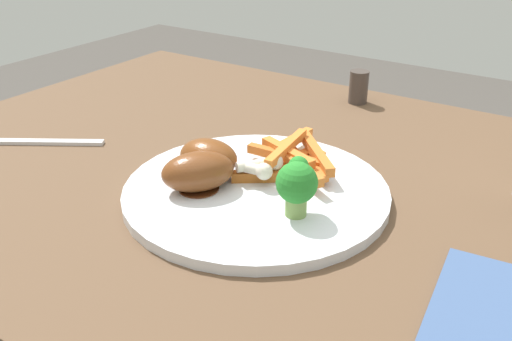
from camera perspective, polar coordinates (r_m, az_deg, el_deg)
dining_table at (r=0.74m, az=1.64°, el=-8.39°), size 1.00×0.71×0.71m
dinner_plate at (r=0.62m, az=0.00°, el=-2.13°), size 0.29×0.29×0.01m
broccoli_floret_front at (r=0.56m, az=4.19°, el=-1.20°), size 0.04×0.05×0.06m
carrot_fries_pile at (r=0.66m, az=3.57°, el=1.26°), size 0.12×0.15×0.03m
chicken_drumstick_near at (r=0.64m, az=-4.47°, el=1.24°), size 0.12×0.06×0.04m
chicken_drumstick_far at (r=0.61m, az=-5.39°, el=-0.07°), size 0.11×0.13×0.04m
fork at (r=0.81m, az=-21.64°, el=2.71°), size 0.17×0.11×0.00m
pepper_shaker at (r=0.91m, az=10.34°, el=8.32°), size 0.03×0.03×0.05m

